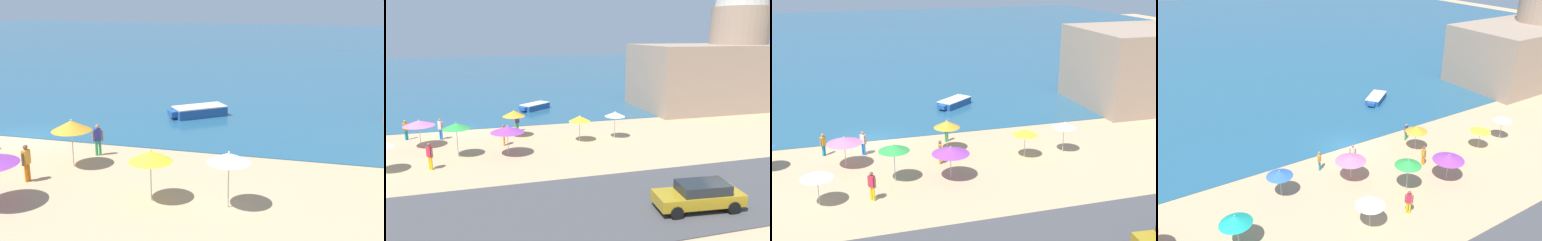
% 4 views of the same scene
% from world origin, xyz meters
% --- Properties ---
extents(ground_plane, '(160.00, 160.00, 0.00)m').
position_xyz_m(ground_plane, '(0.00, 0.00, 0.00)').
color(ground_plane, tan).
extents(sea, '(150.00, 110.00, 0.05)m').
position_xyz_m(sea, '(0.00, 55.00, 0.03)').
color(sea, '#255876').
rests_on(sea, ground_plane).
extents(beach_umbrella_0, '(1.77, 1.77, 2.20)m').
position_xyz_m(beach_umbrella_0, '(10.05, -6.35, 1.90)').
color(beach_umbrella_0, '#B2B2B7').
rests_on(beach_umbrella_0, ground_plane).
extents(beach_umbrella_4, '(1.71, 1.71, 2.32)m').
position_xyz_m(beach_umbrella_4, '(13.17, -6.18, 2.06)').
color(beach_umbrella_4, '#B2B2B7').
rests_on(beach_umbrella_4, ground_plane).
extents(beach_umbrella_5, '(1.92, 1.92, 2.37)m').
position_xyz_m(beach_umbrella_5, '(5.08, -3.55, 2.05)').
color(beach_umbrella_5, '#B2B2B7').
rests_on(beach_umbrella_5, ground_plane).
extents(bather_0, '(0.26, 0.57, 1.71)m').
position_xyz_m(bather_0, '(4.01, -5.79, 0.96)').
color(bather_0, orange).
rests_on(bather_0, ground_plane).
extents(bather_3, '(0.52, 0.35, 1.65)m').
position_xyz_m(bather_3, '(5.51, -1.72, 0.93)').
color(bather_3, green).
rests_on(bather_3, ground_plane).
extents(skiff_nearshore, '(3.84, 3.43, 0.70)m').
position_xyz_m(skiff_nearshore, '(8.59, 7.36, 0.40)').
color(skiff_nearshore, '#255195').
rests_on(skiff_nearshore, sea).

